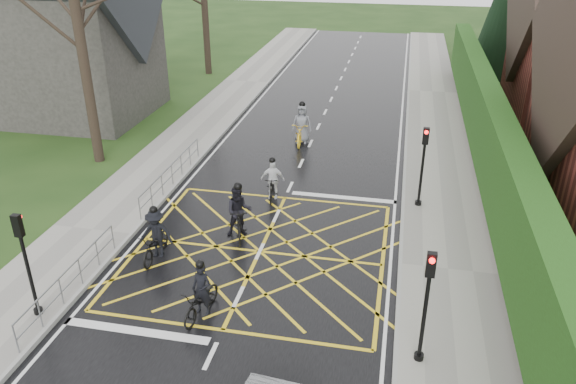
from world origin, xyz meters
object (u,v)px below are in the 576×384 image
(cyclist_back, at_px, (239,216))
(cyclist_mid, at_px, (156,239))
(cyclist_front, at_px, (272,184))
(cyclist_lead, at_px, (302,129))
(cyclist_rear, at_px, (202,298))

(cyclist_back, height_order, cyclist_mid, cyclist_back)
(cyclist_front, bearing_deg, cyclist_lead, 81.23)
(cyclist_rear, bearing_deg, cyclist_mid, 144.38)
(cyclist_mid, distance_m, cyclist_lead, 11.30)
(cyclist_rear, bearing_deg, cyclist_front, 98.47)
(cyclist_rear, height_order, cyclist_front, cyclist_rear)
(cyclist_back, height_order, cyclist_lead, cyclist_lead)
(cyclist_lead, bearing_deg, cyclist_mid, -106.32)
(cyclist_front, distance_m, cyclist_lead, 6.11)
(cyclist_rear, xyz_separation_m, cyclist_lead, (0.30, 13.48, 0.16))
(cyclist_back, distance_m, cyclist_lead, 9.15)
(cyclist_rear, height_order, cyclist_lead, cyclist_lead)
(cyclist_rear, relative_size, cyclist_mid, 0.99)
(cyclist_lead, bearing_deg, cyclist_back, -95.56)
(cyclist_rear, height_order, cyclist_back, cyclist_back)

